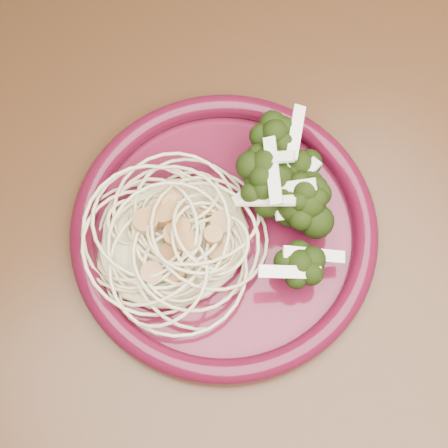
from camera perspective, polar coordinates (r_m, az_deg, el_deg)
dining_table at (r=0.65m, az=-0.46°, el=1.36°), size 1.20×0.80×0.75m
dinner_plate at (r=0.53m, az=0.00°, el=-0.42°), size 0.32×0.32×0.02m
spaghetti_pile at (r=0.52m, az=-4.64°, el=-1.21°), size 0.16×0.14×0.03m
scallop_cluster at (r=0.48m, az=-4.93°, el=0.13°), size 0.13×0.13×0.04m
broccoli_pile at (r=0.52m, az=5.67°, el=1.96°), size 0.13×0.17×0.05m
onion_garnish at (r=0.49m, az=6.02°, el=3.45°), size 0.09×0.11×0.05m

